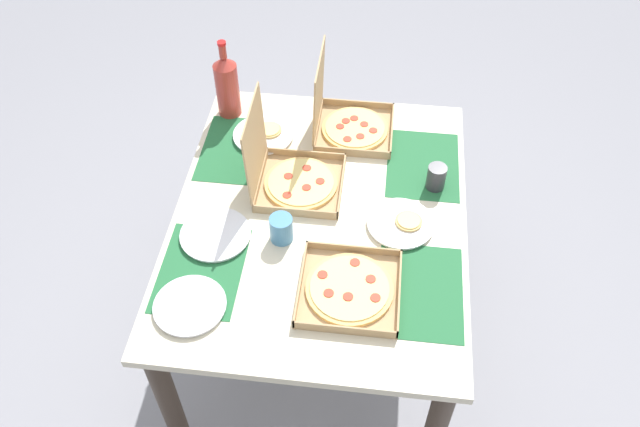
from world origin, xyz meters
TOP-DOWN VIEW (x-y plane):
  - ground_plane at (0.00, 0.00)m, footprint 6.00×6.00m
  - dining_table at (0.00, 0.00)m, footprint 1.25×0.99m
  - placemat_near_left at (-0.28, -0.35)m, footprint 0.36×0.26m
  - placemat_near_right at (0.28, -0.35)m, footprint 0.36×0.26m
  - placemat_far_left at (-0.28, 0.35)m, footprint 0.36×0.26m
  - placemat_far_right at (0.28, 0.35)m, footprint 0.36×0.26m
  - pizza_box_corner_right at (0.44, -0.05)m, footprint 0.29×0.29m
  - pizza_box_center at (0.12, 0.12)m, footprint 0.29×0.31m
  - pizza_box_corner_left at (-0.31, -0.13)m, footprint 0.31×0.31m
  - plate_near_left at (0.37, 0.26)m, footprint 0.23×0.23m
  - plate_far_right at (-0.14, 0.33)m, footprint 0.23×0.23m
  - plate_middle at (-0.02, -0.28)m, footprint 0.23×0.23m
  - plate_near_right at (-0.42, 0.34)m, footprint 0.22×0.22m
  - soda_bottle at (0.49, 0.42)m, footprint 0.09×0.09m
  - cup_red at (0.17, -0.39)m, footprint 0.07×0.07m
  - cup_clear_right at (-0.12, 0.11)m, footprint 0.08×0.08m

SIDE VIEW (x-z plane):
  - ground_plane at x=0.00m, z-range 0.00..0.00m
  - dining_table at x=0.00m, z-range 0.25..1.00m
  - placemat_near_left at x=-0.28m, z-range 0.74..0.74m
  - placemat_near_right at x=0.28m, z-range 0.74..0.74m
  - placemat_far_left at x=-0.28m, z-range 0.74..0.74m
  - placemat_far_right at x=0.28m, z-range 0.74..0.74m
  - plate_far_right at x=-0.14m, z-range 0.74..0.76m
  - plate_near_right at x=-0.42m, z-range 0.74..0.76m
  - plate_near_left at x=0.37m, z-range 0.74..0.76m
  - plate_middle at x=-0.02m, z-range 0.74..0.76m
  - pizza_box_corner_left at x=-0.31m, z-range 0.73..0.77m
  - cup_red at x=0.17m, z-range 0.74..0.83m
  - cup_clear_right at x=-0.12m, z-range 0.74..0.84m
  - pizza_box_corner_right at x=0.44m, z-range 0.63..0.95m
  - pizza_box_center at x=0.12m, z-range 0.63..0.96m
  - soda_bottle at x=0.49m, z-range 0.71..1.03m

